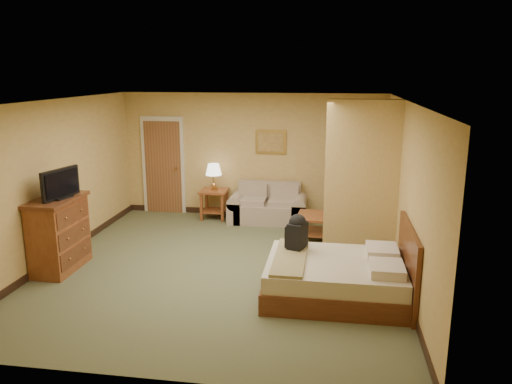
% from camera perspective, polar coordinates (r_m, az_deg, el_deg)
% --- Properties ---
extents(floor, '(6.00, 6.00, 0.00)m').
position_cam_1_polar(floor, '(8.02, -3.85, -8.58)').
color(floor, '#535939').
rests_on(floor, ground).
extents(ceiling, '(6.00, 6.00, 0.00)m').
position_cam_1_polar(ceiling, '(7.44, -4.17, 10.29)').
color(ceiling, white).
rests_on(ceiling, back_wall).
extents(back_wall, '(5.50, 0.02, 2.60)m').
position_cam_1_polar(back_wall, '(10.52, -0.42, 4.18)').
color(back_wall, tan).
rests_on(back_wall, floor).
extents(left_wall, '(0.02, 6.00, 2.60)m').
position_cam_1_polar(left_wall, '(8.65, -22.08, 1.09)').
color(left_wall, tan).
rests_on(left_wall, floor).
extents(right_wall, '(0.02, 6.00, 2.60)m').
position_cam_1_polar(right_wall, '(7.53, 16.88, -0.24)').
color(right_wall, tan).
rests_on(right_wall, floor).
extents(partition, '(1.20, 0.15, 2.60)m').
position_cam_1_polar(partition, '(8.37, 11.96, 1.41)').
color(partition, tan).
rests_on(partition, floor).
extents(door, '(0.94, 0.16, 2.10)m').
position_cam_1_polar(door, '(11.01, -10.54, 2.96)').
color(door, beige).
rests_on(door, floor).
extents(baseboard, '(5.50, 0.02, 0.12)m').
position_cam_1_polar(baseboard, '(10.78, -0.42, -2.35)').
color(baseboard, black).
rests_on(baseboard, floor).
extents(loveseat, '(1.59, 0.74, 0.80)m').
position_cam_1_polar(loveseat, '(10.27, 1.37, -2.00)').
color(loveseat, gray).
rests_on(loveseat, floor).
extents(side_table, '(0.56, 0.56, 0.61)m').
position_cam_1_polar(side_table, '(10.52, -4.80, -0.86)').
color(side_table, brown).
rests_on(side_table, floor).
extents(table_lamp, '(0.34, 0.34, 0.55)m').
position_cam_1_polar(table_lamp, '(10.38, -4.87, 2.50)').
color(table_lamp, '#BA8344').
rests_on(table_lamp, side_table).
extents(coffee_table, '(0.78, 0.78, 0.47)m').
position_cam_1_polar(coffee_table, '(9.21, 7.05, -3.45)').
color(coffee_table, brown).
rests_on(coffee_table, floor).
extents(wall_picture, '(0.64, 0.04, 0.50)m').
position_cam_1_polar(wall_picture, '(10.39, 1.70, 5.73)').
color(wall_picture, '#B78E3F').
rests_on(wall_picture, back_wall).
extents(dresser, '(0.57, 1.08, 1.15)m').
position_cam_1_polar(dresser, '(8.31, -21.57, -4.47)').
color(dresser, brown).
rests_on(dresser, floor).
extents(tv, '(0.25, 0.74, 0.46)m').
position_cam_1_polar(tv, '(8.07, -21.44, 0.81)').
color(tv, black).
rests_on(tv, dresser).
extents(bed, '(1.94, 1.61, 1.04)m').
position_cam_1_polar(bed, '(7.04, 9.56, -9.53)').
color(bed, '#4D2412').
rests_on(bed, floor).
extents(backpack, '(0.30, 0.36, 0.54)m').
position_cam_1_polar(backpack, '(7.18, 4.76, -4.52)').
color(backpack, black).
rests_on(backpack, bed).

